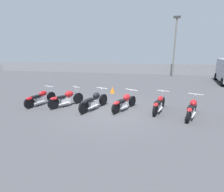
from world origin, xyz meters
The scene contains 10 objects.
ground_plane centered at (0.00, 0.00, 0.00)m, with size 60.00×60.00×0.00m, color #424247.
fence_back centered at (0.00, 14.78, 0.66)m, with size 40.00×0.04×1.32m.
light_pole_left centered at (4.46, 12.87, 3.89)m, with size 0.70×0.35×6.47m.
motorcycle_slot_0 centered at (-3.95, 0.07, 0.39)m, with size 0.85×1.98×0.94m.
motorcycle_slot_1 centered at (-2.46, 0.15, 0.43)m, with size 1.27×1.78×0.98m.
motorcycle_slot_2 centered at (-0.86, -0.06, 0.43)m, with size 1.01×2.09×1.00m.
motorcycle_slot_3 centered at (0.66, 0.18, 0.40)m, with size 1.11×1.89×0.94m.
motorcycle_slot_4 centered at (2.34, 0.22, 0.39)m, with size 0.82×1.88×0.95m.
motorcycle_slot_5 centered at (3.72, -0.25, 0.40)m, with size 0.96×1.90×0.96m.
traffic_cone_near centered at (-0.65, 3.63, 0.23)m, with size 0.32×0.32×0.46m.
Camera 1 is at (1.75, -8.11, 2.88)m, focal length 28.00 mm.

